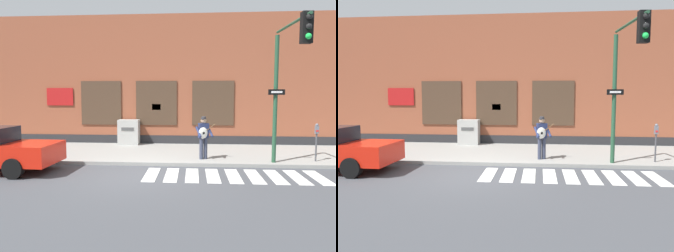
% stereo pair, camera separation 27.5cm
% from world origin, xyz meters
% --- Properties ---
extents(ground_plane, '(160.00, 160.00, 0.00)m').
position_xyz_m(ground_plane, '(0.00, 0.00, 0.00)').
color(ground_plane, '#424449').
extents(sidewalk, '(28.00, 4.82, 0.13)m').
position_xyz_m(sidewalk, '(0.00, 3.85, 0.07)').
color(sidewalk, gray).
rests_on(sidewalk, ground).
extents(building_backdrop, '(28.00, 4.06, 6.66)m').
position_xyz_m(building_backdrop, '(-0.00, 8.25, 3.33)').
color(building_backdrop, brown).
rests_on(building_backdrop, ground).
extents(crosswalk, '(5.78, 1.90, 0.01)m').
position_xyz_m(crosswalk, '(3.20, 0.14, 0.01)').
color(crosswalk, silver).
rests_on(crosswalk, ground).
extents(busker, '(0.78, 0.67, 1.67)m').
position_xyz_m(busker, '(2.28, 2.26, 1.08)').
color(busker, '#33384C').
rests_on(busker, sidewalk).
extents(traffic_light, '(0.62, 2.92, 4.83)m').
position_xyz_m(traffic_light, '(4.95, 0.72, 3.49)').
color(traffic_light, '#234C33').
rests_on(traffic_light, sidewalk).
extents(parking_meter, '(0.13, 0.11, 1.44)m').
position_xyz_m(parking_meter, '(6.51, 2.17, 1.08)').
color(parking_meter, '#47474C').
rests_on(parking_meter, sidewalk).
extents(utility_box, '(1.04, 0.68, 1.25)m').
position_xyz_m(utility_box, '(-1.35, 5.81, 0.76)').
color(utility_box, '#ADADA8').
rests_on(utility_box, sidewalk).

